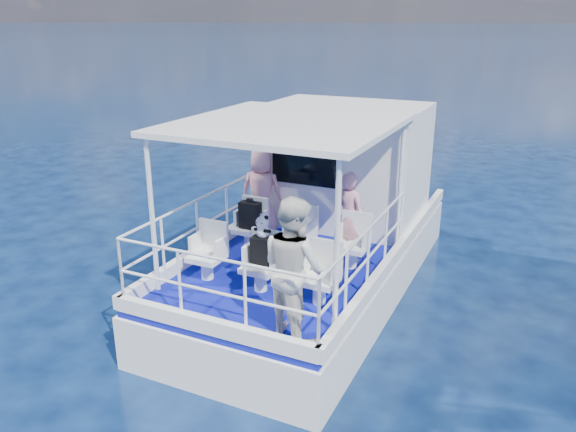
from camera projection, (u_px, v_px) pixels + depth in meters
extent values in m
plane|color=black|center=(293.00, 312.00, 9.26)|extent=(2000.00, 2000.00, 0.00)
cube|color=white|center=(316.00, 287.00, 10.11)|extent=(3.00, 7.00, 1.60)
cube|color=#090E85|center=(317.00, 243.00, 9.83)|extent=(2.90, 6.90, 0.10)
cube|color=white|center=(345.00, 163.00, 10.56)|extent=(2.85, 2.00, 2.20)
cube|color=white|center=(288.00, 124.00, 8.05)|extent=(3.00, 3.20, 0.08)
cylinder|color=white|center=(152.00, 217.00, 7.69)|extent=(0.07, 0.07, 2.20)
cylinder|color=white|center=(337.00, 249.00, 6.60)|extent=(0.07, 0.07, 2.20)
cylinder|color=white|center=(254.00, 169.00, 10.17)|extent=(0.07, 0.07, 2.20)
cylinder|color=white|center=(400.00, 187.00, 9.07)|extent=(0.07, 0.07, 2.20)
cube|color=white|center=(250.00, 238.00, 9.43)|extent=(0.48, 0.46, 0.38)
cube|color=white|center=(298.00, 246.00, 9.07)|extent=(0.48, 0.46, 0.38)
cube|color=white|center=(351.00, 256.00, 8.70)|extent=(0.48, 0.46, 0.38)
cube|color=white|center=(207.00, 267.00, 8.32)|extent=(0.48, 0.46, 0.38)
cube|color=white|center=(261.00, 278.00, 7.96)|extent=(0.48, 0.46, 0.38)
cube|color=white|center=(319.00, 290.00, 7.59)|extent=(0.48, 0.46, 0.38)
imported|color=pink|center=(262.00, 192.00, 9.95)|extent=(0.64, 0.51, 1.55)
imported|color=#C88190|center=(349.00, 216.00, 8.84)|extent=(0.60, 0.47, 1.45)
imported|color=silver|center=(294.00, 268.00, 6.63)|extent=(1.07, 0.99, 1.76)
cube|color=black|center=(250.00, 215.00, 9.25)|extent=(0.34, 0.19, 0.45)
cube|color=black|center=(261.00, 251.00, 7.83)|extent=(0.28, 0.16, 0.42)
cube|color=black|center=(250.00, 200.00, 9.19)|extent=(0.10, 0.06, 0.06)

